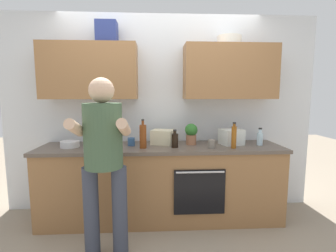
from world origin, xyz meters
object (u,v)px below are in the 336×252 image
(grocery_bag_produce, at_px, (231,137))
(grocery_bag_rice, at_px, (162,137))
(bottle_vinegar, at_px, (143,136))
(cup_stoneware, at_px, (212,144))
(mixing_bowl, at_px, (70,144))
(potted_herb, at_px, (191,133))
(bottle_soy, at_px, (175,140))
(cup_tea, at_px, (131,142))
(bottle_water, at_px, (260,138))
(person_standing, at_px, (104,154))
(bottle_oil, at_px, (90,141))
(bottle_syrup, at_px, (234,137))

(grocery_bag_produce, xyz_separation_m, grocery_bag_rice, (-0.83, 0.07, -0.01))
(bottle_vinegar, distance_m, cup_stoneware, 0.78)
(mixing_bowl, xyz_separation_m, potted_herb, (1.42, 0.08, 0.10))
(potted_herb, xyz_separation_m, grocery_bag_produce, (0.49, -0.03, -0.04))
(cup_stoneware, xyz_separation_m, mixing_bowl, (-1.62, 0.15, -0.01))
(bottle_soy, bearing_deg, cup_tea, 165.74)
(potted_herb, height_order, grocery_bag_rice, potted_herb)
(cup_tea, relative_size, potted_herb, 0.37)
(cup_stoneware, bearing_deg, potted_herb, 130.89)
(bottle_vinegar, bearing_deg, grocery_bag_produce, 7.95)
(bottle_water, distance_m, mixing_bowl, 2.23)
(person_standing, height_order, cup_stoneware, person_standing)
(bottle_oil, relative_size, bottle_water, 1.08)
(bottle_oil, relative_size, cup_tea, 2.39)
(grocery_bag_produce, height_order, grocery_bag_rice, grocery_bag_produce)
(bottle_soy, distance_m, cup_tea, 0.52)
(bottle_soy, height_order, mixing_bowl, bottle_soy)
(bottle_soy, distance_m, potted_herb, 0.27)
(bottle_vinegar, xyz_separation_m, mixing_bowl, (-0.84, 0.10, -0.10))
(cup_tea, bearing_deg, bottle_syrup, -10.15)
(bottle_soy, bearing_deg, bottle_water, 4.46)
(bottle_vinegar, bearing_deg, potted_herb, 17.36)
(bottle_vinegar, xyz_separation_m, bottle_syrup, (1.02, -0.07, -0.00))
(bottle_water, bearing_deg, grocery_bag_rice, 174.06)
(cup_tea, height_order, potted_herb, potted_herb)
(bottle_water, relative_size, grocery_bag_produce, 0.85)
(bottle_vinegar, xyz_separation_m, bottle_water, (1.39, 0.09, -0.05))
(cup_stoneware, relative_size, grocery_bag_produce, 0.39)
(person_standing, relative_size, bottle_water, 7.89)
(bottle_syrup, bearing_deg, bottle_water, 23.43)
(cup_stoneware, height_order, grocery_bag_rice, grocery_bag_rice)
(bottle_oil, xyz_separation_m, grocery_bag_rice, (0.81, 0.24, -0.00))
(potted_herb, distance_m, grocery_bag_rice, 0.35)
(bottle_syrup, bearing_deg, bottle_vinegar, 176.31)
(bottle_soy, relative_size, potted_herb, 0.82)
(bottle_soy, xyz_separation_m, mixing_bowl, (-1.20, 0.08, -0.05))
(person_standing, bearing_deg, bottle_oil, 115.67)
(grocery_bag_rice, bearing_deg, cup_stoneware, -25.95)
(bottle_syrup, relative_size, bottle_water, 1.41)
(bottle_syrup, distance_m, cup_stoneware, 0.26)
(person_standing, bearing_deg, bottle_soy, 40.76)
(mixing_bowl, bearing_deg, bottle_water, -0.02)
(bottle_vinegar, height_order, potted_herb, bottle_vinegar)
(cup_tea, xyz_separation_m, potted_herb, (0.72, 0.04, 0.09))
(bottle_water, bearing_deg, person_standing, -158.61)
(cup_stoneware, distance_m, grocery_bag_rice, 0.61)
(potted_herb, relative_size, grocery_bag_produce, 1.03)
(person_standing, xyz_separation_m, bottle_syrup, (1.34, 0.51, 0.06))
(person_standing, height_order, grocery_bag_rice, person_standing)
(bottle_soy, distance_m, grocery_bag_rice, 0.24)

